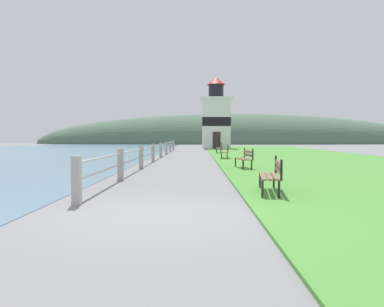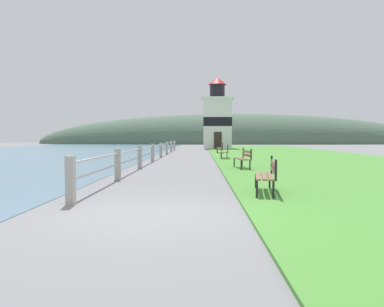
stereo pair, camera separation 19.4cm
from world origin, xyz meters
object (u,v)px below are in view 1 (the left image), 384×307
(park_bench_far, at_px, (226,151))
(park_bench_by_lighthouse, at_px, (220,147))
(park_bench_midway, at_px, (245,157))
(park_bench_near, at_px, (272,173))
(lighthouse, at_px, (216,119))

(park_bench_far, xyz_separation_m, park_bench_by_lighthouse, (0.10, 8.02, -0.00))
(park_bench_by_lighthouse, bearing_deg, park_bench_midway, 91.87)
(park_bench_near, distance_m, park_bench_midway, 7.22)
(park_bench_far, relative_size, park_bench_by_lighthouse, 1.07)
(park_bench_by_lighthouse, height_order, lighthouse, lighthouse)
(park_bench_midway, distance_m, park_bench_by_lighthouse, 15.61)
(park_bench_far, bearing_deg, park_bench_by_lighthouse, -86.52)
(park_bench_far, bearing_deg, park_bench_midway, 96.38)
(park_bench_far, bearing_deg, park_bench_near, 94.38)
(park_bench_far, relative_size, lighthouse, 0.23)
(park_bench_near, relative_size, lighthouse, 0.21)
(park_bench_near, bearing_deg, park_bench_far, -82.16)
(park_bench_far, xyz_separation_m, lighthouse, (0.38, 20.65, 3.01))
(park_bench_midway, relative_size, lighthouse, 0.20)
(park_bench_midway, bearing_deg, park_bench_near, 82.37)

